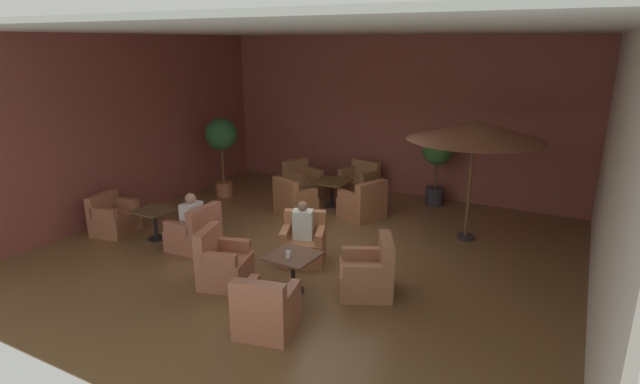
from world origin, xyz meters
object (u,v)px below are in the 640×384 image
armchair_front_left_south (266,311)px  patio_umbrella_tall_red (475,131)px  armchair_front_right_east (195,233)px  armchair_mid_center_east (302,183)px  patron_by_window (192,213)px  armchair_front_left_north (304,244)px  armchair_mid_center_west (363,204)px  potted_tree_mid_left (437,158)px  armchair_mid_center_north (360,183)px  potted_tree_left_corner (222,141)px  armchair_front_right_north (114,219)px  iced_drink_cup (288,255)px  armchair_front_left_west (369,274)px  cafe_table_front_right (154,216)px  cafe_table_front_left (293,262)px  cafe_table_mid_center (332,186)px  armchair_mid_center_south (294,202)px  armchair_front_left_east (223,265)px  patron_blue_shirt (303,223)px

armchair_front_left_south → patio_umbrella_tall_red: bearing=70.8°
armchair_front_right_east → armchair_mid_center_east: size_ratio=0.87×
patron_by_window → armchair_front_left_north: bearing=13.6°
armchair_front_right_east → patron_by_window: (-0.05, -0.00, 0.39)m
armchair_mid_center_west → armchair_front_left_north: bearing=-90.8°
armchair_front_left_south → patron_by_window: bearing=148.7°
armchair_front_left_north → potted_tree_mid_left: 4.44m
armchair_mid_center_east → armchair_front_left_north: bearing=-59.5°
armchair_front_left_north → armchair_mid_center_north: size_ratio=1.02×
potted_tree_left_corner → potted_tree_mid_left: potted_tree_left_corner is taller
armchair_front_right_north → iced_drink_cup: (4.46, -0.53, 0.36)m
armchair_front_right_east → patron_by_window: 0.39m
armchair_front_left_west → cafe_table_front_right: size_ratio=1.56×
armchair_front_left_north → potted_tree_mid_left: potted_tree_mid_left is taller
cafe_table_front_left → patio_umbrella_tall_red: (1.86, 3.45, 1.65)m
armchair_mid_center_north → patio_umbrella_tall_red: (2.99, -1.63, 1.81)m
armchair_front_right_east → patron_by_window: bearing=-179.8°
cafe_table_mid_center → armchair_front_left_north: bearing=-72.2°
patio_umbrella_tall_red → potted_tree_left_corner: patio_umbrella_tall_red is taller
armchair_front_left_north → armchair_mid_center_north: 4.06m
armchair_front_left_north → potted_tree_left_corner: bearing=146.9°
armchair_front_left_north → armchair_mid_center_south: bearing=124.9°
patron_by_window → armchair_mid_center_east: bearing=88.2°
armchair_front_left_north → patio_umbrella_tall_red: patio_umbrella_tall_red is taller
patio_umbrella_tall_red → armchair_front_left_east: bearing=-128.3°
patron_blue_shirt → armchair_front_left_west: bearing=-19.4°
cafe_table_front_right → armchair_mid_center_south: size_ratio=0.67×
armchair_front_left_west → cafe_table_mid_center: armchair_front_left_west is taller
armchair_front_left_east → armchair_mid_center_north: bearing=90.3°
cafe_table_front_right → patron_by_window: (0.96, 0.00, 0.22)m
armchair_front_left_west → potted_tree_mid_left: potted_tree_mid_left is taller
armchair_front_right_north → potted_tree_left_corner: bearing=83.6°
cafe_table_mid_center → patron_by_window: (-1.13, -3.46, 0.21)m
cafe_table_front_left → armchair_front_left_east: 1.16m
armchair_front_left_east → armchair_front_right_east: (-1.36, 0.88, -0.03)m
armchair_mid_center_north → armchair_mid_center_west: size_ratio=0.90×
armchair_front_right_east → armchair_front_right_north: bearing=-175.2°
potted_tree_mid_left → cafe_table_front_left: bearing=-97.8°
armchair_front_left_north → armchair_front_left_south: armchair_front_left_north is taller
armchair_front_left_south → potted_tree_left_corner: potted_tree_left_corner is taller
armchair_front_right_north → armchair_front_left_east: bearing=-12.0°
armchair_mid_center_south → armchair_mid_center_west: 1.52m
armchair_front_left_south → armchair_front_right_north: armchair_front_left_south is taller
iced_drink_cup → armchair_front_left_north: bearing=110.0°
armchair_mid_center_east → potted_tree_left_corner: 2.23m
armchair_front_right_east → armchair_mid_center_east: (0.07, 3.83, 0.02)m
cafe_table_front_left → armchair_front_left_north: bearing=112.0°
cafe_table_front_left → cafe_table_front_right: (-3.47, 0.56, -0.01)m
cafe_table_front_right → potted_tree_mid_left: size_ratio=0.40×
armchair_mid_center_north → armchair_mid_center_south: 2.14m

